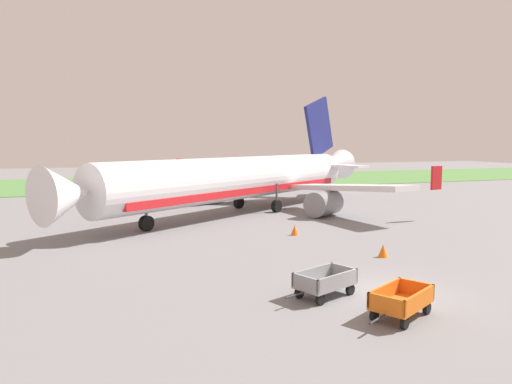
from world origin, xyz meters
name	(u,v)px	position (x,y,z in m)	size (l,w,h in m)	color
ground_plane	(391,293)	(0.00, 0.00, 0.00)	(220.00, 220.00, 0.00)	slate
grass_strip	(167,182)	(0.00, 57.68, 0.03)	(220.00, 28.00, 0.06)	#518442
airplane	(247,178)	(1.73, 23.78, 3.05)	(33.46, 28.06, 11.34)	silver
baggage_cart_nearest	(401,301)	(-1.38, -2.47, 0.60)	(3.48, 2.41, 1.07)	orange
baggage_cart_second_in_row	(325,282)	(-2.85, 0.52, 0.60)	(3.57, 2.23, 1.07)	gray
traffic_cone_near_plane	(339,275)	(-1.25, 2.12, 0.29)	(0.44, 0.44, 0.58)	orange
traffic_cone_mid_apron	(383,251)	(3.32, 5.34, 0.35)	(0.54, 0.54, 0.71)	orange
traffic_cone_by_carts	(295,230)	(1.31, 12.58, 0.35)	(0.53, 0.53, 0.69)	orange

